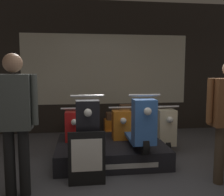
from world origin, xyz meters
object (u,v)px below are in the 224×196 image
scooter_backrow_2 (156,128)px  price_sign_board (87,159)px  person_left_browsing (15,115)px  scooter_backrow_0 (75,130)px  scooter_display_left (86,124)px  scooter_backrow_1 (116,129)px  scooter_display_right (134,123)px

scooter_backrow_2 → price_sign_board: (-1.49, -1.74, 0.04)m
person_left_browsing → scooter_backrow_2: bearing=39.3°
scooter_backrow_0 → person_left_browsing: person_left_browsing is taller
scooter_display_left → person_left_browsing: 1.41m
person_left_browsing → scooter_backrow_0: bearing=70.7°
scooter_backrow_0 → scooter_backrow_1: (0.83, 0.00, 0.00)m
scooter_display_left → scooter_backrow_1: 1.11m
scooter_backrow_2 → person_left_browsing: person_left_browsing is taller
scooter_backrow_1 → person_left_browsing: size_ratio=1.03×
person_left_browsing → price_sign_board: bearing=11.4°
scooter_backrow_2 → person_left_browsing: size_ratio=1.03×
scooter_display_left → scooter_backrow_2: (1.46, 0.86, -0.30)m
scooter_display_right → scooter_backrow_0: bearing=139.7°
scooter_backrow_0 → scooter_backrow_1: size_ratio=1.00×
person_left_browsing → scooter_display_right: bearing=31.8°
scooter_display_left → scooter_backrow_1: size_ratio=1.00×
scooter_backrow_1 → scooter_display_left: bearing=-126.2°
scooter_display_left → scooter_backrow_2: bearing=30.5°
scooter_display_left → person_left_browsing: person_left_browsing is taller
price_sign_board → scooter_display_right: bearing=46.3°
scooter_display_right → scooter_backrow_1: 0.93m
scooter_display_right → price_sign_board: size_ratio=2.43×
scooter_backrow_1 → price_sign_board: size_ratio=2.43×
scooter_display_right → scooter_backrow_0: (-1.02, 0.86, -0.30)m
scooter_backrow_1 → person_left_browsing: bearing=-128.2°
scooter_display_left → price_sign_board: bearing=-91.5°
scooter_display_left → scooter_display_right: same height
scooter_backrow_2 → price_sign_board: bearing=-130.5°
scooter_backrow_1 → person_left_browsing: 2.52m
scooter_display_right → scooter_backrow_1: size_ratio=1.00×
scooter_display_right → scooter_backrow_2: 1.12m
price_sign_board → person_left_browsing: bearing=-168.6°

